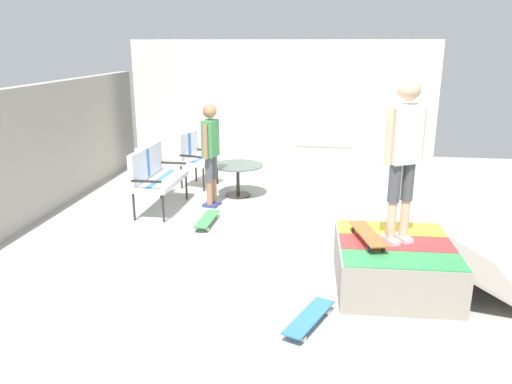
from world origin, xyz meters
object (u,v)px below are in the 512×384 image
at_px(skateboard_by_bench, 207,219).
at_px(skateboard_spare, 309,318).
at_px(patio_chair_near_house, 194,154).
at_px(patio_bench, 154,173).
at_px(patio_table, 238,174).
at_px(skateboard_on_ramp, 367,234).
at_px(person_skater, 404,149).
at_px(person_watching, 211,148).
at_px(skate_ramp, 397,265).

relative_size(skateboard_by_bench, skateboard_spare, 0.99).
distance_m(patio_chair_near_house, skateboard_by_bench, 2.26).
relative_size(patio_bench, patio_table, 1.41).
bearing_deg(patio_table, skateboard_on_ramp, -147.51).
relative_size(patio_bench, person_skater, 0.72).
bearing_deg(skateboard_on_ramp, patio_bench, 55.07).
distance_m(person_watching, skateboard_by_bench, 1.28).
height_order(person_skater, skateboard_by_bench, person_skater).
height_order(skateboard_spare, skateboard_on_ramp, skateboard_on_ramp).
bearing_deg(skateboard_on_ramp, skate_ramp, -88.71).
bearing_deg(person_skater, skate_ramp, -147.88).
bearing_deg(patio_bench, skateboard_by_bench, -120.79).
xyz_separation_m(skate_ramp, skateboard_spare, (-0.96, 0.93, -0.18)).
distance_m(patio_bench, patio_table, 1.53).
bearing_deg(patio_table, patio_chair_near_house, 59.45).
xyz_separation_m(patio_table, skateboard_by_bench, (-1.51, 0.20, -0.32)).
height_order(person_watching, skateboard_by_bench, person_watching).
height_order(patio_chair_near_house, skateboard_on_ramp, patio_chair_near_house).
relative_size(person_watching, person_skater, 0.96).
bearing_deg(patio_table, person_watching, 151.16).
bearing_deg(skateboard_by_bench, skateboard_spare, -147.94).
bearing_deg(skate_ramp, patio_chair_near_house, 41.67).
bearing_deg(skateboard_on_ramp, person_watching, 42.65).
xyz_separation_m(patio_bench, skateboard_on_ramp, (-2.25, -3.23, -0.00)).
bearing_deg(skate_ramp, patio_table, 36.80).
bearing_deg(skateboard_on_ramp, patio_table, 32.49).
bearing_deg(patio_chair_near_house, patio_table, -120.55).
bearing_deg(patio_table, patio_bench, 126.77).
relative_size(patio_bench, person_watching, 0.75).
distance_m(patio_chair_near_house, person_skater, 5.01).
bearing_deg(patio_bench, person_watching, -71.32).
bearing_deg(person_watching, skate_ramp, -133.33).
distance_m(person_skater, skateboard_spare, 2.01).
xyz_separation_m(skate_ramp, patio_bench, (2.25, 3.57, 0.35)).
height_order(person_skater, skateboard_spare, person_skater).
xyz_separation_m(patio_table, person_watching, (-0.61, 0.34, 0.58)).
bearing_deg(skateboard_by_bench, patio_chair_near_house, 19.72).
height_order(patio_chair_near_house, person_watching, person_watching).
distance_m(person_watching, skateboard_spare, 4.02).
distance_m(patio_chair_near_house, patio_table, 1.11).
xyz_separation_m(patio_chair_near_house, skateboard_on_ramp, (-3.72, -2.96, -0.00)).
relative_size(skateboard_by_bench, skateboard_on_ramp, 0.98).
relative_size(skate_ramp, person_watching, 1.18).
xyz_separation_m(skate_ramp, person_skater, (0.04, 0.03, 1.31)).
bearing_deg(person_skater, patio_chair_near_house, 41.77).
distance_m(patio_table, person_watching, 0.91).
bearing_deg(skateboard_spare, patio_chair_near_house, 26.92).
distance_m(skate_ramp, skateboard_on_ramp, 0.49).
bearing_deg(skateboard_on_ramp, skateboard_spare, 148.41).
relative_size(skate_ramp, skateboard_on_ramp, 2.42).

